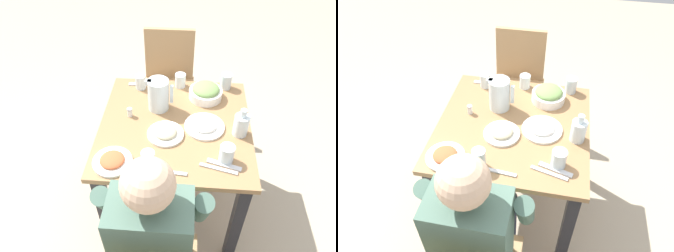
{
  "view_description": "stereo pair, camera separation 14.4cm",
  "coord_description": "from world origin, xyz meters",
  "views": [
    {
      "loc": [
        0.06,
        -1.26,
        1.92
      ],
      "look_at": [
        -0.04,
        -0.01,
        0.74
      ],
      "focal_mm": 33.2,
      "sensor_mm": 36.0,
      "label": 1
    },
    {
      "loc": [
        0.2,
        -1.24,
        1.92
      ],
      "look_at": [
        -0.04,
        -0.01,
        0.74
      ],
      "focal_mm": 33.2,
      "sensor_mm": 36.0,
      "label": 2
    }
  ],
  "objects": [
    {
      "name": "ground_plane",
      "position": [
        0.0,
        0.0,
        0.0
      ],
      "size": [
        8.0,
        8.0,
        0.0
      ],
      "primitive_type": "plane",
      "color": "tan"
    },
    {
      "name": "dining_table",
      "position": [
        0.0,
        0.0,
        0.61
      ],
      "size": [
        0.83,
        0.83,
        0.76
      ],
      "color": "#997047",
      "rests_on": "ground_plane"
    },
    {
      "name": "chair_far",
      "position": [
        -0.1,
        0.77,
        0.51
      ],
      "size": [
        0.4,
        0.4,
        0.89
      ],
      "color": "tan",
      "rests_on": "ground_plane"
    },
    {
      "name": "diner_near",
      "position": [
        -0.06,
        -0.57,
        0.65
      ],
      "size": [
        0.48,
        0.53,
        1.19
      ],
      "color": "#4C6B5B",
      "rests_on": "ground_plane"
    },
    {
      "name": "water_pitcher",
      "position": [
        -0.1,
        0.13,
        0.85
      ],
      "size": [
        0.16,
        0.12,
        0.19
      ],
      "color": "silver",
      "rests_on": "dining_table"
    },
    {
      "name": "salad_bowl",
      "position": [
        0.17,
        0.25,
        0.8
      ],
      "size": [
        0.2,
        0.2,
        0.09
      ],
      "color": "white",
      "rests_on": "dining_table"
    },
    {
      "name": "plate_beans",
      "position": [
        -0.05,
        -0.09,
        0.77
      ],
      "size": [
        0.2,
        0.2,
        0.04
      ],
      "color": "white",
      "rests_on": "dining_table"
    },
    {
      "name": "plate_rice_curry",
      "position": [
        -0.29,
        -0.3,
        0.77
      ],
      "size": [
        0.2,
        0.2,
        0.04
      ],
      "color": "white",
      "rests_on": "dining_table"
    },
    {
      "name": "plate_yoghurt",
      "position": [
        0.16,
        -0.02,
        0.77
      ],
      "size": [
        0.22,
        0.22,
        0.04
      ],
      "color": "white",
      "rests_on": "dining_table"
    },
    {
      "name": "water_glass_far_right",
      "position": [
        0.01,
        0.36,
        0.8
      ],
      "size": [
        0.07,
        0.07,
        0.09
      ],
      "primitive_type": "cylinder",
      "color": "silver",
      "rests_on": "dining_table"
    },
    {
      "name": "water_glass_near_right",
      "position": [
        -0.24,
        0.32,
        0.8
      ],
      "size": [
        0.06,
        0.06,
        0.09
      ],
      "primitive_type": "cylinder",
      "color": "silver",
      "rests_on": "dining_table"
    },
    {
      "name": "water_glass_far_left",
      "position": [
        -0.11,
        -0.32,
        0.81
      ],
      "size": [
        0.07,
        0.07,
        0.11
      ],
      "primitive_type": "cylinder",
      "color": "silver",
      "rests_on": "dining_table"
    },
    {
      "name": "water_glass_by_pitcher",
      "position": [
        0.26,
        -0.25,
        0.8
      ],
      "size": [
        0.07,
        0.07,
        0.1
      ],
      "primitive_type": "cylinder",
      "color": "silver",
      "rests_on": "dining_table"
    },
    {
      "name": "water_glass_near_left",
      "position": [
        0.29,
        0.36,
        0.8
      ],
      "size": [
        0.07,
        0.07,
        0.1
      ],
      "primitive_type": "cylinder",
      "color": "silver",
      "rests_on": "dining_table"
    },
    {
      "name": "oil_carafe",
      "position": [
        0.35,
        -0.05,
        0.81
      ],
      "size": [
        0.08,
        0.08,
        0.16
      ],
      "color": "silver",
      "rests_on": "dining_table"
    },
    {
      "name": "salt_shaker",
      "position": [
        -0.26,
        0.05,
        0.78
      ],
      "size": [
        0.03,
        0.03,
        0.05
      ],
      "color": "white",
      "rests_on": "dining_table"
    },
    {
      "name": "fork_near",
      "position": [
        0.25,
        -0.28,
        0.76
      ],
      "size": [
        0.17,
        0.07,
        0.01
      ],
      "primitive_type": "cube",
      "rotation": [
        0.0,
        0.0,
        -0.3
      ],
      "color": "silver",
      "rests_on": "dining_table"
    },
    {
      "name": "knife_near",
      "position": [
        -0.01,
        -0.34,
        0.76
      ],
      "size": [
        0.19,
        0.04,
        0.01
      ],
      "primitive_type": "cube",
      "rotation": [
        0.0,
        0.0,
        -0.09
      ],
      "color": "silver",
      "rests_on": "dining_table"
    },
    {
      "name": "fork_far",
      "position": [
        -0.23,
        0.35,
        0.76
      ],
      "size": [
        0.17,
        0.04,
        0.01
      ],
      "primitive_type": "cube",
      "rotation": [
        0.0,
        0.0,
        0.06
      ],
      "color": "silver",
      "rests_on": "dining_table"
    },
    {
      "name": "knife_far",
      "position": [
        0.23,
        -0.3,
        0.76
      ],
      "size": [
        0.18,
        0.06,
        0.01
      ],
      "primitive_type": "cube",
      "rotation": [
        0.0,
        0.0,
        -0.25
      ],
      "color": "silver",
      "rests_on": "dining_table"
    }
  ]
}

